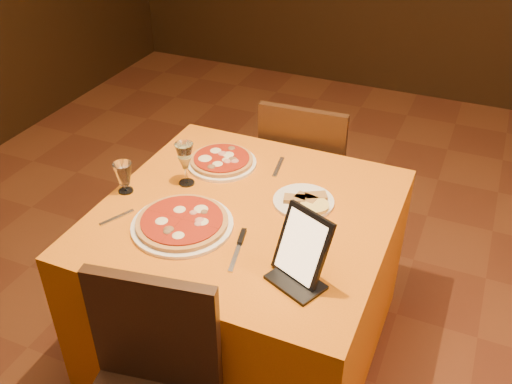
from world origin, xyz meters
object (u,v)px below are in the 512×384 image
at_px(chair_main_far, 310,173).
at_px(pizza_near, 182,223).
at_px(tablet, 302,246).
at_px(main_table, 247,282).
at_px(wine_glass, 185,164).
at_px(water_glass, 124,178).
at_px(pizza_far, 222,161).

distance_m(chair_main_far, pizza_near, 1.05).
xyz_separation_m(pizza_near, tablet, (0.49, -0.07, 0.10)).
height_order(main_table, wine_glass, wine_glass).
distance_m(pizza_near, wine_glass, 0.30).
distance_m(water_glass, tablet, 0.84).
bearing_deg(tablet, water_glass, -168.91).
bearing_deg(chair_main_far, wine_glass, 64.45).
xyz_separation_m(pizza_far, water_glass, (-0.26, -0.34, 0.05)).
relative_size(water_glass, tablet, 0.53).
relative_size(pizza_far, water_glass, 2.32).
bearing_deg(main_table, pizza_far, 131.48).
xyz_separation_m(wine_glass, water_glass, (-0.20, -0.15, -0.03)).
distance_m(main_table, water_glass, 0.67).
distance_m(wine_glass, tablet, 0.70).
height_order(pizza_near, water_glass, water_glass).
bearing_deg(main_table, tablet, -39.38).
distance_m(pizza_far, tablet, 0.77).
bearing_deg(pizza_far, tablet, -43.64).
height_order(pizza_far, wine_glass, wine_glass).
bearing_deg(pizza_far, wine_glass, -108.72).
xyz_separation_m(pizza_near, wine_glass, (-0.13, 0.26, 0.08)).
bearing_deg(wine_glass, water_glass, -142.86).
relative_size(pizza_far, wine_glass, 1.59).
relative_size(chair_main_far, water_glass, 7.00).
distance_m(chair_main_far, pizza_far, 0.66).
height_order(main_table, tablet, tablet).
height_order(main_table, pizza_near, pizza_near).
xyz_separation_m(pizza_far, wine_glass, (-0.07, -0.19, 0.08)).
bearing_deg(chair_main_far, pizza_far, 63.09).
distance_m(main_table, pizza_far, 0.53).
bearing_deg(chair_main_far, tablet, 103.66).
xyz_separation_m(chair_main_far, water_glass, (-0.50, -0.88, 0.36)).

